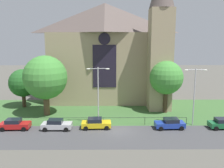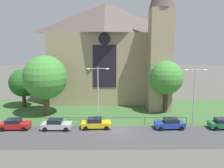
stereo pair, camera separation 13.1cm
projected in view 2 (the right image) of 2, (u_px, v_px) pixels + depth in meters
ground at (117, 110)px, 44.17m from camera, size 160.00×160.00×0.00m
road_asphalt at (119, 136)px, 32.36m from camera, size 120.00×8.00×0.01m
grass_verge at (117, 114)px, 42.20m from camera, size 120.00×20.00×0.01m
church_building at (109, 51)px, 50.66m from camera, size 23.20×16.20×26.00m
iron_railing at (103, 119)px, 36.61m from camera, size 25.17×0.07×1.13m
tree_left_near at (45, 78)px, 40.63m from camera, size 7.33×7.33×10.11m
tree_right_near at (166, 78)px, 41.92m from camera, size 5.77×5.77×9.10m
tree_left_far at (23, 83)px, 45.80m from camera, size 5.20×5.20×7.25m
streetlamp_near at (98, 89)px, 35.69m from camera, size 3.37×0.26×8.74m
streetlamp_far at (194, 90)px, 35.78m from camera, size 3.37×0.26×8.54m
parked_car_red at (15, 124)px, 34.83m from camera, size 4.26×2.14×1.51m
parked_car_silver at (56, 124)px, 34.71m from camera, size 4.23×2.07×1.51m
parked_car_yellow at (96, 123)px, 35.21m from camera, size 4.28×2.18×1.51m
parked_car_blue at (170, 124)px, 35.06m from camera, size 4.28×2.19×1.51m
parked_car_green at (224, 124)px, 35.06m from camera, size 4.22×2.05×1.51m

